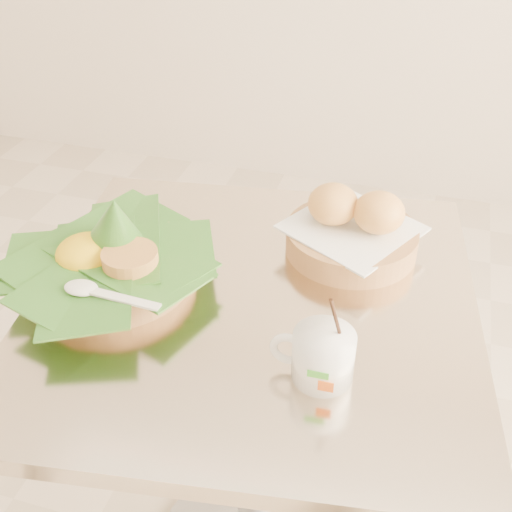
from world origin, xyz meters
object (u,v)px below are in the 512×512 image
(rice_basket, at_px, (111,256))
(coffee_mug, at_px, (322,354))
(cafe_table, at_px, (254,393))
(bread_basket, at_px, (353,230))

(rice_basket, relative_size, coffee_mug, 2.27)
(cafe_table, distance_m, rice_basket, 0.36)
(cafe_table, relative_size, rice_basket, 2.38)
(rice_basket, height_order, coffee_mug, rice_basket)
(cafe_table, bearing_deg, bread_basket, 54.25)
(rice_basket, relative_size, bread_basket, 1.27)
(rice_basket, bearing_deg, bread_basket, 27.95)
(cafe_table, xyz_separation_m, coffee_mug, (0.14, -0.14, 0.26))
(bread_basket, xyz_separation_m, coffee_mug, (0.01, -0.31, -0.00))
(cafe_table, height_order, bread_basket, bread_basket)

